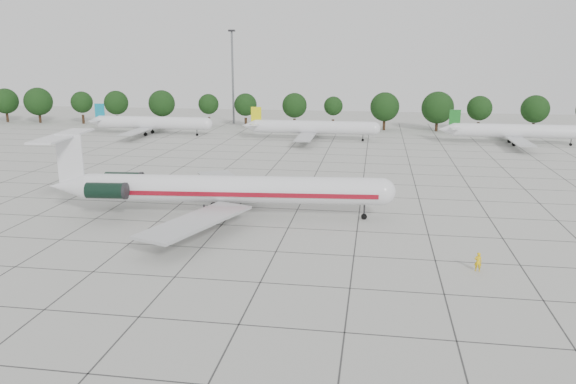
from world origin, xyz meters
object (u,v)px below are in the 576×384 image
(bg_airliner_b, at_px, (152,123))
(bg_airliner_c, at_px, (313,128))
(floodlight_mast, at_px, (233,72))
(bg_airliner_d, at_px, (517,131))
(main_airliner, at_px, (213,189))
(ground_crew, at_px, (478,262))

(bg_airliner_b, xyz_separation_m, bg_airliner_c, (39.73, -2.09, 0.00))
(bg_airliner_b, relative_size, floodlight_mast, 1.11)
(bg_airliner_d, xyz_separation_m, floodlight_mast, (-70.04, 25.53, 11.37))
(bg_airliner_b, relative_size, bg_airliner_d, 1.00)
(bg_airliner_b, relative_size, bg_airliner_c, 1.00)
(bg_airliner_b, distance_m, floodlight_mast, 30.39)
(bg_airliner_b, height_order, floodlight_mast, floodlight_mast)
(main_airliner, xyz_separation_m, bg_airliner_c, (5.29, 62.37, -0.67))
(floodlight_mast, bearing_deg, bg_airliner_c, -46.04)
(ground_crew, bearing_deg, bg_airliner_d, -100.67)
(main_airliner, relative_size, bg_airliner_b, 1.53)
(bg_airliner_d, bearing_deg, ground_crew, -104.90)
(ground_crew, height_order, floodlight_mast, floodlight_mast)
(bg_airliner_b, bearing_deg, bg_airliner_d, -0.85)
(bg_airliner_b, xyz_separation_m, bg_airliner_d, (84.34, -1.26, 0.00))
(bg_airliner_c, xyz_separation_m, floodlight_mast, (-25.42, 26.36, 11.37))
(bg_airliner_c, height_order, floodlight_mast, floodlight_mast)
(bg_airliner_d, bearing_deg, bg_airliner_b, 179.15)
(bg_airliner_c, bearing_deg, bg_airliner_d, 1.07)
(main_airliner, relative_size, bg_airliner_d, 1.53)
(bg_airliner_b, bearing_deg, floodlight_mast, 59.49)
(bg_airliner_c, relative_size, bg_airliner_d, 1.00)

